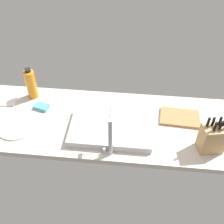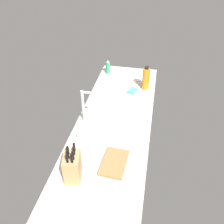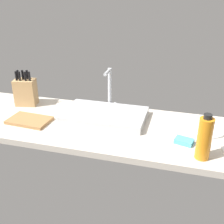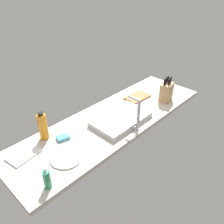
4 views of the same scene
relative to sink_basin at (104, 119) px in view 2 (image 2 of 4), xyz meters
The scene contains 10 objects.
countertop_slab 8.55cm from the sink_basin, 82.22° to the right, with size 188.58×57.28×3.50cm, color beige.
sink_basin is the anchor object (origin of this frame).
faucet 19.89cm from the sink_basin, 94.71° to the left, with size 5.50×11.27×26.42cm.
knife_block 56.79cm from the sink_basin, behind, with size 14.76×11.54×23.05cm.
cutting_board 44.11cm from the sink_basin, 159.64° to the right, with size 24.10×15.18×1.80cm, color #9E7042.
soap_bottle 79.96cm from the sink_basin, ahead, with size 4.37×4.37×14.78cm.
water_bottle 61.81cm from the sink_basin, 26.04° to the right, with size 6.64×6.64×22.37cm.
dinner_plate 57.19cm from the sink_basin, ahead, with size 22.10×22.10×1.20cm, color white.
dish_towel 78.56cm from the sink_basin, 15.47° to the right, with size 20.70×13.55×1.20cm, color white.
dish_sponge 49.30cm from the sink_basin, 18.90° to the right, with size 9.00×6.00×2.40cm, color #4CA3BC.
Camera 2 is at (-145.97, -26.58, 123.19)cm, focal length 39.16 mm.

